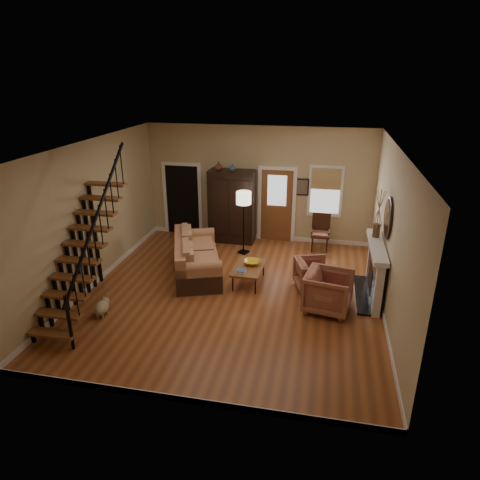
% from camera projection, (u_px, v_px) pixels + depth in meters
% --- Properties ---
extents(room, '(7.00, 7.33, 3.30)m').
position_uv_depth(room, '(231.00, 206.00, 10.80)').
color(room, brown).
rests_on(room, ground).
extents(staircase, '(0.94, 2.80, 3.20)m').
position_uv_depth(staircase, '(80.00, 239.00, 8.42)').
color(staircase, brown).
rests_on(staircase, ground).
extents(fireplace, '(0.33, 1.95, 2.30)m').
position_uv_depth(fireplace, '(377.00, 266.00, 9.27)').
color(fireplace, black).
rests_on(fireplace, ground).
extents(armoire, '(1.30, 0.60, 2.10)m').
position_uv_depth(armoire, '(232.00, 207.00, 12.28)').
color(armoire, black).
rests_on(armoire, ground).
extents(vase_a, '(0.24, 0.24, 0.25)m').
position_uv_depth(vase_a, '(219.00, 166.00, 11.82)').
color(vase_a, '#4C2619').
rests_on(vase_a, armoire).
extents(vase_b, '(0.20, 0.20, 0.21)m').
position_uv_depth(vase_b, '(233.00, 168.00, 11.76)').
color(vase_b, '#334C60').
rests_on(vase_b, armoire).
extents(sofa, '(1.78, 2.60, 0.89)m').
position_uv_depth(sofa, '(197.00, 257.00, 10.47)').
color(sofa, '#AE734F').
rests_on(sofa, ground).
extents(coffee_table, '(0.70, 1.15, 0.43)m').
position_uv_depth(coffee_table, '(249.00, 275.00, 10.07)').
color(coffee_table, brown).
rests_on(coffee_table, ground).
extents(bowl, '(0.38, 0.38, 0.09)m').
position_uv_depth(bowl, '(252.00, 262.00, 10.10)').
color(bowl, yellow).
rests_on(bowl, coffee_table).
extents(books, '(0.21, 0.28, 0.05)m').
position_uv_depth(books, '(241.00, 270.00, 9.73)').
color(books, beige).
rests_on(books, coffee_table).
extents(armchair_left, '(1.09, 1.07, 0.86)m').
position_uv_depth(armchair_left, '(328.00, 291.00, 8.86)').
color(armchair_left, brown).
rests_on(armchair_left, ground).
extents(armchair_right, '(0.99, 0.97, 0.72)m').
position_uv_depth(armchair_right, '(314.00, 274.00, 9.76)').
color(armchair_right, brown).
rests_on(armchair_right, ground).
extents(floor_lamp, '(0.53, 0.53, 1.74)m').
position_uv_depth(floor_lamp, '(244.00, 223.00, 11.50)').
color(floor_lamp, black).
rests_on(floor_lamp, ground).
extents(side_chair, '(0.54, 0.54, 1.02)m').
position_uv_depth(side_chair, '(320.00, 233.00, 11.83)').
color(side_chair, '#3A1E12').
rests_on(side_chair, ground).
extents(dog, '(0.31, 0.47, 0.33)m').
position_uv_depth(dog, '(102.00, 309.00, 8.73)').
color(dog, tan).
rests_on(dog, ground).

